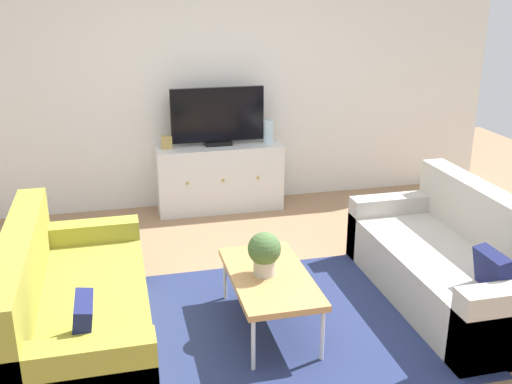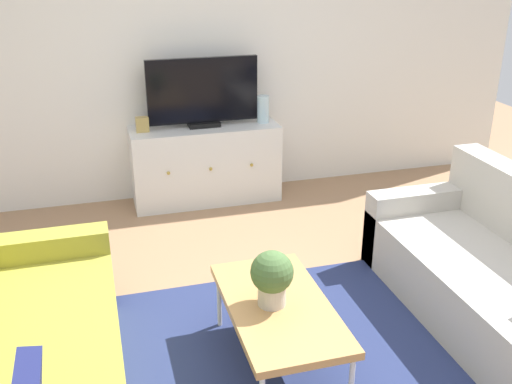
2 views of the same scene
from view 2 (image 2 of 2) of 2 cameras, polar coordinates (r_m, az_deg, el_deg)
ground_plane at (r=3.63m, az=2.39°, el=-14.63°), size 10.00×10.00×0.00m
wall_back at (r=5.43m, az=-5.99°, el=13.62°), size 6.40×0.12×2.70m
area_rug at (r=3.51m, az=3.18°, el=-15.97°), size 2.50×1.90×0.01m
couch_left_side at (r=3.29m, az=-22.36°, el=-14.99°), size 0.88×1.87×0.84m
couch_right_side at (r=4.03m, az=23.04°, el=-7.82°), size 0.88×1.87×0.84m
coffee_table at (r=3.25m, az=2.18°, el=-11.16°), size 0.54×1.01×0.42m
potted_plant at (r=3.14m, az=1.55°, el=-8.09°), size 0.23×0.23×0.31m
tv_console at (r=5.41m, az=-4.87°, el=2.70°), size 1.32×0.47×0.70m
flat_screen_tv at (r=5.24m, az=-5.15°, el=9.51°), size 0.98×0.16×0.61m
glass_vase at (r=5.39m, az=0.67°, el=7.99°), size 0.11×0.11×0.24m
mantel_clock at (r=5.22m, az=-10.90°, el=6.41°), size 0.11×0.07×0.13m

